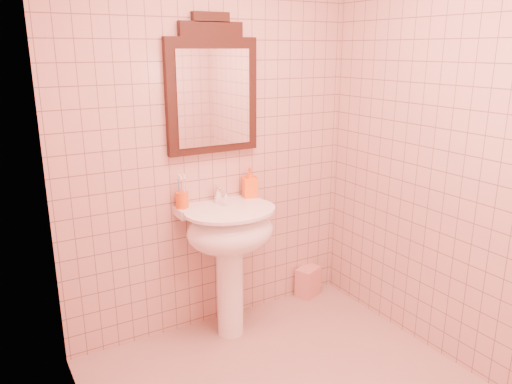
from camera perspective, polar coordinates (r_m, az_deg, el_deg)
back_wall at (r=3.17m, az=-5.06°, el=5.86°), size 2.00×0.02×2.50m
pedestal_sink at (r=3.13m, az=-3.00°, el=-5.43°), size 0.58×0.58×0.86m
faucet at (r=3.17m, az=-4.22°, el=-0.28°), size 0.04×0.16×0.11m
mirror at (r=3.11m, az=-5.01°, el=11.55°), size 0.60×0.06×0.83m
toothbrush_cup at (r=3.10m, az=-8.45°, el=-0.88°), size 0.08×0.08×0.18m
soap_dispenser at (r=3.28m, az=-0.72°, el=1.12°), size 0.11×0.11×0.20m
towel at (r=3.85m, az=5.97°, el=-10.15°), size 0.21×0.18×0.22m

